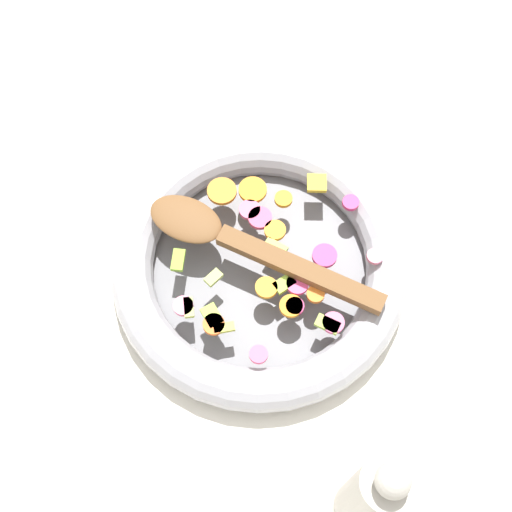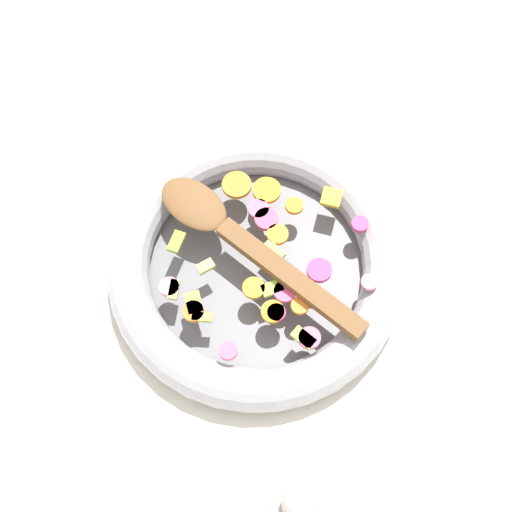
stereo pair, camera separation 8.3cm
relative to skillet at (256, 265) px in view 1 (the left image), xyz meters
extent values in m
plane|color=silver|center=(0.00, 0.00, -0.02)|extent=(4.00, 4.00, 0.00)
cylinder|color=slate|center=(0.00, 0.00, -0.02)|extent=(0.30, 0.30, 0.01)
torus|color=#9E9EA5|center=(0.00, 0.00, 0.00)|extent=(0.35, 0.35, 0.05)
cylinder|color=orange|center=(-0.01, 0.04, 0.03)|extent=(0.04, 0.04, 0.01)
cylinder|color=orange|center=(-0.02, -0.03, 0.03)|extent=(0.03, 0.03, 0.01)
cylinder|color=orange|center=(-0.06, 0.05, 0.03)|extent=(0.02, 0.02, 0.01)
cylinder|color=orange|center=(-0.03, -0.07, 0.03)|extent=(0.03, 0.03, 0.01)
cylinder|color=orange|center=(0.01, -0.09, 0.03)|extent=(0.04, 0.04, 0.01)
cylinder|color=orange|center=(-0.04, 0.06, 0.03)|extent=(0.04, 0.04, 0.01)
cylinder|color=orange|center=(0.05, -0.08, 0.03)|extent=(0.05, 0.05, 0.01)
cylinder|color=orange|center=(0.05, 0.09, 0.03)|extent=(0.03, 0.03, 0.01)
cube|color=#A0C047|center=(-0.08, 0.08, 0.03)|extent=(0.03, 0.02, 0.01)
cube|color=#A0CE43|center=(-0.03, 0.04, 0.03)|extent=(0.03, 0.03, 0.01)
cube|color=#B9C75E|center=(0.08, 0.07, 0.03)|extent=(0.01, 0.02, 0.01)
cube|color=#86B434|center=(0.09, 0.01, 0.03)|extent=(0.02, 0.03, 0.01)
cube|color=#AECC53|center=(-0.02, -0.01, 0.03)|extent=(0.03, 0.02, 0.01)
cube|color=#B2C660|center=(0.05, 0.03, 0.03)|extent=(0.02, 0.02, 0.01)
cube|color=#A4D141|center=(0.05, 0.08, 0.03)|extent=(0.03, 0.03, 0.01)
cube|color=#BDC44A|center=(0.04, 0.09, 0.03)|extent=(0.02, 0.01, 0.01)
cylinder|color=#DF4D75|center=(0.00, 0.12, 0.03)|extent=(0.03, 0.03, 0.01)
cylinder|color=#DB547F|center=(0.01, -0.06, 0.03)|extent=(0.03, 0.03, 0.01)
cylinder|color=#D52F6E|center=(-0.08, 0.00, 0.03)|extent=(0.04, 0.04, 0.01)
cylinder|color=#D55783|center=(-0.08, 0.08, 0.03)|extent=(0.03, 0.03, 0.01)
cylinder|color=pink|center=(0.09, 0.06, 0.03)|extent=(0.03, 0.03, 0.01)
cylinder|color=#D74167|center=(0.00, -0.05, 0.03)|extent=(0.04, 0.04, 0.01)
cylinder|color=pink|center=(-0.13, 0.00, 0.03)|extent=(0.03, 0.03, 0.01)
cylinder|color=#E74887|center=(-0.04, 0.04, 0.03)|extent=(0.04, 0.04, 0.01)
cylinder|color=#C92B60|center=(-0.04, 0.06, 0.03)|extent=(0.02, 0.02, 0.01)
cylinder|color=#D8306A|center=(-0.11, -0.07, 0.03)|extent=(0.02, 0.02, 0.01)
cube|color=gold|center=(-0.07, -0.10, 0.03)|extent=(0.02, 0.02, 0.01)
cube|color=brown|center=(-0.05, 0.02, 0.04)|extent=(0.19, 0.11, 0.01)
ellipsoid|color=brown|center=(0.09, -0.04, 0.04)|extent=(0.11, 0.09, 0.01)
cylinder|color=#B2ADA3|center=(-0.11, 0.27, 0.08)|extent=(0.05, 0.05, 0.21)
sphere|color=#B2ADA3|center=(-0.11, 0.27, 0.20)|extent=(0.03, 0.03, 0.03)
camera|label=1|loc=(0.00, 0.34, 0.78)|focal=50.00mm
camera|label=2|loc=(-0.09, 0.32, 0.78)|focal=50.00mm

